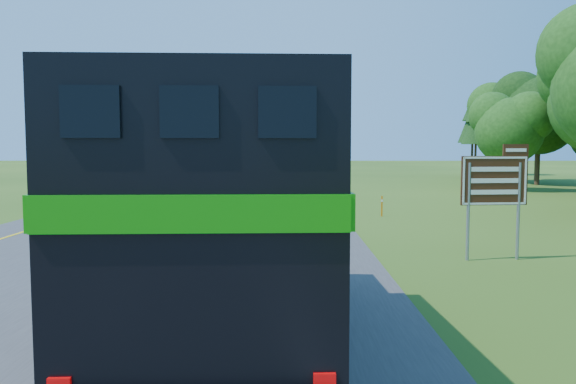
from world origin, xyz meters
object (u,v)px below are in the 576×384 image
Objects in this scene: horse_truck at (224,214)px; far_car at (251,160)px; exit_sign at (495,185)px; white_suv at (211,171)px.

horse_truck reaches higher than far_car.
exit_sign is at bearing 43.50° from horse_truck.
horse_truck is 10.24m from exit_sign.
exit_sign is at bearing -85.50° from far_car.
far_car is at bearing 88.52° from white_suv.
exit_sign is (7.11, 7.36, -0.00)m from horse_truck.
exit_sign is (14.67, -45.04, 1.34)m from white_suv.
horse_truck is 1.54× the size of white_suv.
horse_truck is 113.03m from far_car.
horse_truck is at bearing -82.89° from white_suv.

